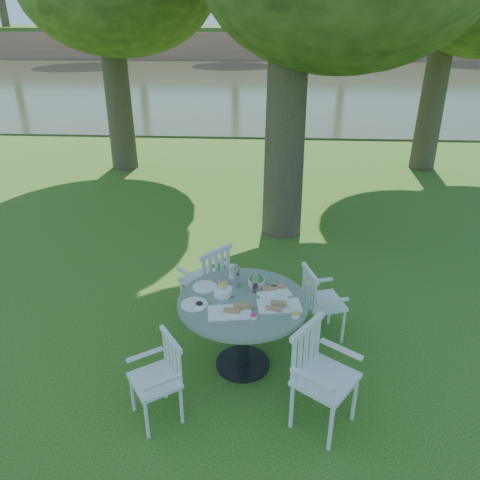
% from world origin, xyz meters
% --- Properties ---
extents(ground, '(140.00, 140.00, 0.00)m').
position_xyz_m(ground, '(0.00, 0.00, 0.00)').
color(ground, '#1E440E').
rests_on(ground, ground).
extents(table, '(1.28, 1.28, 0.81)m').
position_xyz_m(table, '(0.11, -1.06, 0.63)').
color(table, black).
rests_on(table, ground).
extents(chair_ne, '(0.51, 0.53, 0.85)m').
position_xyz_m(chair_ne, '(0.90, -0.51, 0.50)').
color(chair_ne, silver).
rests_on(chair_ne, ground).
extents(chair_nw, '(0.65, 0.65, 0.94)m').
position_xyz_m(chair_nw, '(-0.33, -0.21, 0.55)').
color(chair_nw, silver).
rests_on(chair_nw, ground).
extents(chair_sw, '(0.55, 0.56, 0.81)m').
position_xyz_m(chair_sw, '(-0.56, -1.76, 0.48)').
color(chair_sw, silver).
rests_on(chair_sw, ground).
extents(chair_se, '(0.66, 0.67, 0.97)m').
position_xyz_m(chair_se, '(0.78, -1.73, 0.57)').
color(chair_se, silver).
rests_on(chair_se, ground).
extents(tableware, '(1.16, 0.77, 0.23)m').
position_xyz_m(tableware, '(0.07, -0.98, 0.85)').
color(tableware, white).
rests_on(tableware, table).
extents(river, '(100.00, 28.00, 0.12)m').
position_xyz_m(river, '(0.00, 23.00, 0.00)').
color(river, '#2F351F').
rests_on(river, ground).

